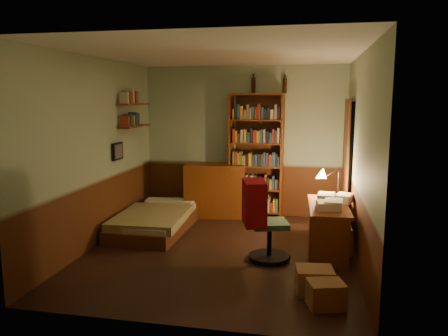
% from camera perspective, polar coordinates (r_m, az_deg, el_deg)
% --- Properties ---
extents(floor, '(3.50, 4.00, 0.02)m').
position_cam_1_polar(floor, '(6.01, -0.48, -10.89)').
color(floor, black).
rests_on(floor, ground).
extents(ceiling, '(3.50, 4.00, 0.02)m').
position_cam_1_polar(ceiling, '(5.68, -0.51, 14.83)').
color(ceiling, silver).
rests_on(ceiling, wall_back).
extents(wall_back, '(3.50, 0.02, 2.60)m').
position_cam_1_polar(wall_back, '(7.66, 2.59, 3.51)').
color(wall_back, '#8DA384').
rests_on(wall_back, ground).
extents(wall_left, '(0.02, 4.00, 2.60)m').
position_cam_1_polar(wall_left, '(6.29, -16.39, 1.94)').
color(wall_left, '#8DA384').
rests_on(wall_left, ground).
extents(wall_right, '(0.02, 4.00, 2.60)m').
position_cam_1_polar(wall_right, '(5.61, 17.40, 1.07)').
color(wall_right, '#8DA384').
rests_on(wall_right, ground).
extents(wall_front, '(3.50, 0.02, 2.60)m').
position_cam_1_polar(wall_front, '(3.77, -6.75, -2.29)').
color(wall_front, '#8DA384').
rests_on(wall_front, ground).
extents(doorway, '(0.06, 0.90, 2.00)m').
position_cam_1_polar(doorway, '(6.93, 15.85, 0.08)').
color(doorway, black).
rests_on(doorway, ground).
extents(door_trim, '(0.02, 0.98, 2.08)m').
position_cam_1_polar(door_trim, '(6.93, 15.56, 0.09)').
color(door_trim, '#492612').
rests_on(door_trim, ground).
extents(bed, '(0.97, 1.79, 0.53)m').
position_cam_1_polar(bed, '(6.93, -8.93, -5.90)').
color(bed, olive).
rests_on(bed, ground).
extents(dresser, '(1.11, 0.69, 0.92)m').
position_cam_1_polar(dresser, '(7.64, -1.23, -2.89)').
color(dresser, '#632D10').
rests_on(dresser, ground).
extents(mini_stereo, '(0.35, 0.31, 0.15)m').
position_cam_1_polar(mini_stereo, '(7.58, 2.27, 1.14)').
color(mini_stereo, '#B2B2B7').
rests_on(mini_stereo, dresser).
extents(bookshelf, '(0.93, 0.35, 2.13)m').
position_cam_1_polar(bookshelf, '(7.50, 4.22, 1.55)').
color(bookshelf, '#632D10').
rests_on(bookshelf, ground).
extents(bottle_left, '(0.08, 0.08, 0.26)m').
position_cam_1_polar(bottle_left, '(7.55, 3.86, 10.70)').
color(bottle_left, black).
rests_on(bottle_left, bookshelf).
extents(bottle_right, '(0.08, 0.08, 0.25)m').
position_cam_1_polar(bottle_right, '(7.50, 7.95, 10.58)').
color(bottle_right, black).
rests_on(bottle_right, bookshelf).
extents(desk, '(0.55, 1.24, 0.65)m').
position_cam_1_polar(desk, '(6.02, 13.38, -7.72)').
color(desk, '#632D10').
rests_on(desk, ground).
extents(paper_stack, '(0.29, 0.33, 0.11)m').
position_cam_1_polar(paper_stack, '(6.12, 15.42, -3.82)').
color(paper_stack, silver).
rests_on(paper_stack, desk).
extents(desk_lamp, '(0.21, 0.21, 0.67)m').
position_cam_1_polar(desk_lamp, '(6.45, 14.76, -0.65)').
color(desk_lamp, black).
rests_on(desk_lamp, desk).
extents(office_chair, '(0.52, 0.48, 0.86)m').
position_cam_1_polar(office_chair, '(5.61, 5.97, -7.64)').
color(office_chair, '#33583A').
rests_on(office_chair, ground).
extents(red_jacket, '(0.29, 0.49, 0.56)m').
position_cam_1_polar(red_jacket, '(5.65, 4.73, -0.09)').
color(red_jacket, maroon).
rests_on(red_jacket, office_chair).
extents(wall_shelf_lower, '(0.20, 0.90, 0.03)m').
position_cam_1_polar(wall_shelf_lower, '(7.21, -11.59, 5.38)').
color(wall_shelf_lower, '#632D10').
rests_on(wall_shelf_lower, wall_left).
extents(wall_shelf_upper, '(0.20, 0.90, 0.03)m').
position_cam_1_polar(wall_shelf_upper, '(7.19, -11.68, 8.16)').
color(wall_shelf_upper, '#632D10').
rests_on(wall_shelf_upper, wall_left).
extents(framed_picture, '(0.04, 0.32, 0.26)m').
position_cam_1_polar(framed_picture, '(6.81, -13.75, 2.15)').
color(framed_picture, black).
rests_on(framed_picture, wall_left).
extents(cardboard_box_a, '(0.41, 0.36, 0.26)m').
position_cam_1_polar(cardboard_box_a, '(4.59, 13.15, -15.78)').
color(cardboard_box_a, '#936641').
rests_on(cardboard_box_a, ground).
extents(cardboard_box_b, '(0.42, 0.36, 0.27)m').
position_cam_1_polar(cardboard_box_b, '(4.86, 11.74, -14.21)').
color(cardboard_box_b, '#936641').
rests_on(cardboard_box_b, ground).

